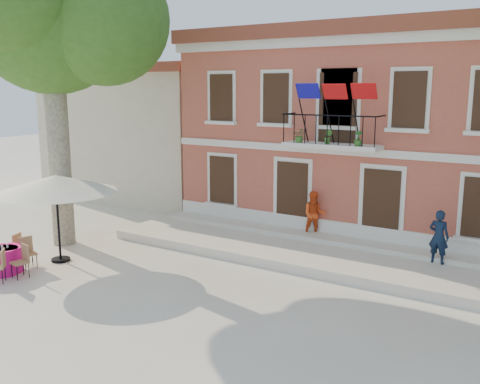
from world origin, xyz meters
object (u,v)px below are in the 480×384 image
Objects in this scene: pedestrian_navy at (439,237)px; cafe_table_1 at (3,260)px; patio_umbrella at (56,184)px; pedestrian_orange at (314,214)px; cafe_table_0 at (8,258)px; plane_tree_west at (50,15)px.

pedestrian_navy is 0.88× the size of cafe_table_1.
patio_umbrella is 2.68m from cafe_table_1.
patio_umbrella is 2.29× the size of pedestrian_orange.
pedestrian_orange is 9.91m from cafe_table_1.
cafe_table_0 is at bearing 39.06° from pedestrian_navy.
cafe_table_1 is (-0.42, -1.70, -2.03)m from patio_umbrella.
plane_tree_west is 6.54× the size of pedestrian_navy.
cafe_table_1 is at bearing -103.96° from patio_umbrella.
pedestrian_orange is 0.87× the size of cafe_table_0.
pedestrian_navy is at bearing 26.73° from patio_umbrella.
plane_tree_west reaches higher than pedestrian_navy.
plane_tree_west reaches higher than patio_umbrella.
patio_umbrella is at bearing 72.64° from cafe_table_0.
plane_tree_west reaches higher than pedestrian_orange.
pedestrian_navy is 0.87× the size of cafe_table_0.
pedestrian_orange is (6.04, 5.78, -1.35)m from patio_umbrella.
plane_tree_west is at bearing 25.24° from pedestrian_navy.
plane_tree_west is 10.90m from pedestrian_orange.
patio_umbrella is at bearing -162.71° from pedestrian_orange.
plane_tree_west is 7.93m from cafe_table_1.
cafe_table_1 is (0.05, -0.20, 0.00)m from cafe_table_0.
patio_umbrella reaches higher than cafe_table_1.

